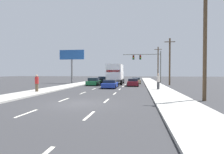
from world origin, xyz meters
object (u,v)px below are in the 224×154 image
Objects in this scene: car_black at (103,80)px; utility_pole_mid at (170,61)px; car_blue at (110,84)px; traffic_signal_mast at (145,60)px; utility_pole_far at (158,64)px; pedestrian_near_corner at (158,81)px; roadside_billboard at (72,59)px; box_truck at (116,73)px; car_tan at (136,81)px; pedestrian_mid_block at (37,83)px; car_green at (94,82)px; utility_pole_near at (205,42)px; car_maroon at (133,82)px.

utility_pole_mid is at bearing -20.68° from car_black.
traffic_signal_mast reaches higher than car_blue.
pedestrian_near_corner is at bearing -95.53° from utility_pole_far.
utility_pole_mid is 19.36m from roadside_billboard.
box_truck is at bearing -52.91° from car_black.
car_black is 0.55× the size of traffic_signal_mast.
utility_pole_mid reaches higher than box_truck.
car_tan is 0.58× the size of utility_pole_mid.
roadside_billboard reaches higher than car_tan.
car_black is 19.98m from pedestrian_mid_block.
roadside_billboard is (-13.17, -0.16, 4.49)m from car_tan.
roadside_billboard is (-14.99, -4.55, 0.06)m from traffic_signal_mast.
car_green is 0.55× the size of utility_pole_mid.
pedestrian_near_corner is at bearing -59.38° from box_truck.
car_black is at bearing -142.05° from utility_pole_far.
traffic_signal_mast is 1.21× the size of roadside_billboard.
car_black is 13.94m from utility_pole_mid.
utility_pole_near is (8.94, -10.95, 3.90)m from car_blue.
pedestrian_mid_block is (-16.02, -14.92, -3.12)m from utility_pole_mid.
car_green is 6.23m from car_blue.
box_truck is 1.26× the size of roadside_billboard.
car_blue is 14.66m from utility_pole_near.
car_maroon is at bearing 50.92° from pedestrian_mid_block.
traffic_signal_mast is at bearing 97.88° from utility_pole_near.
utility_pole_near is 1.01× the size of utility_pole_far.
utility_pole_near reaches higher than roadside_billboard.
car_blue is at bearing -123.49° from car_maroon.
car_tan is 0.57× the size of traffic_signal_mast.
utility_pole_far is at bearing 29.63° from roadside_billboard.
utility_pole_mid reaches higher than car_maroon.
car_green is 20.72m from utility_pole_near.
pedestrian_near_corner reaches higher than car_tan.
traffic_signal_mast is at bearing -120.05° from utility_pole_far.
car_green is 0.52× the size of utility_pole_far.
utility_pole_near reaches higher than utility_pole_mid.
car_black is 9.94m from car_maroon.
car_blue is 5.54m from car_maroon.
utility_pole_near is at bearing -62.03° from car_black.
roadside_billboard reaches higher than car_blue.
car_maroon is 18.29m from utility_pole_far.
traffic_signal_mast is (8.61, 3.47, 4.37)m from car_black.
traffic_signal_mast is at bearing 71.47° from car_blue.
car_green is 1.03× the size of car_blue.
car_tan is at bearing 0.68° from roadside_billboard.
utility_pole_far is at bearing 90.46° from utility_pole_near.
utility_pole_near is at bearing -90.98° from utility_pole_mid.
pedestrian_near_corner is 1.06× the size of pedestrian_mid_block.
box_truck is 1.85× the size of car_maroon.
roadside_billboard is (-9.52, 3.08, 2.99)m from box_truck.
pedestrian_mid_block is at bearing -118.54° from car_tan.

